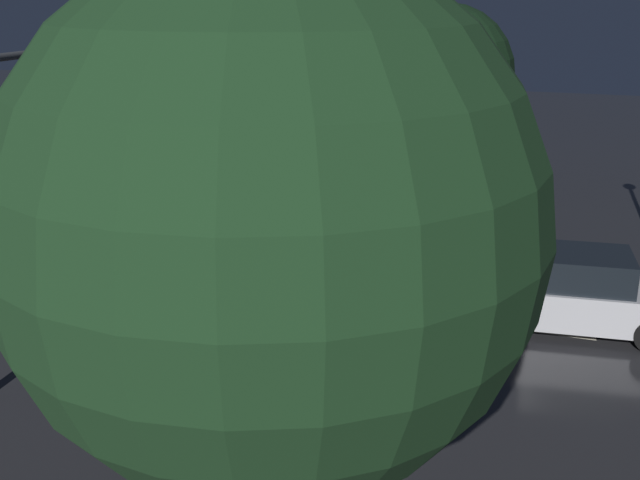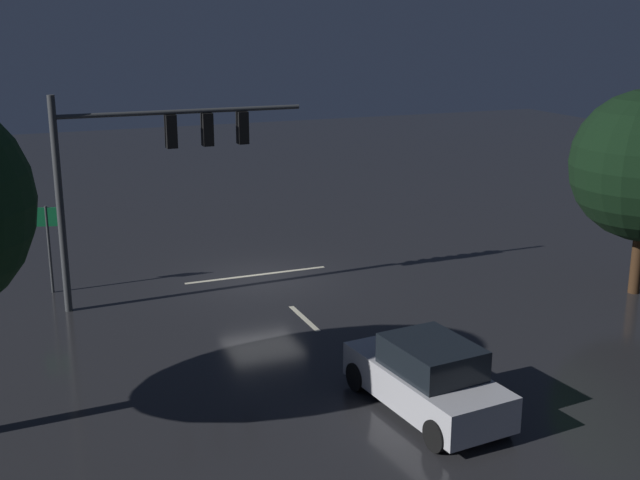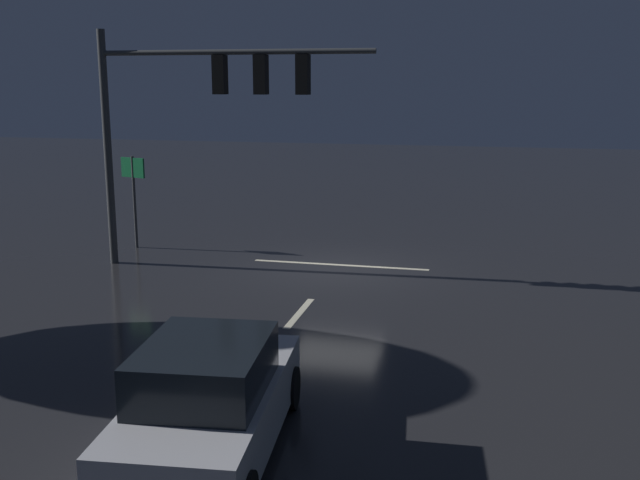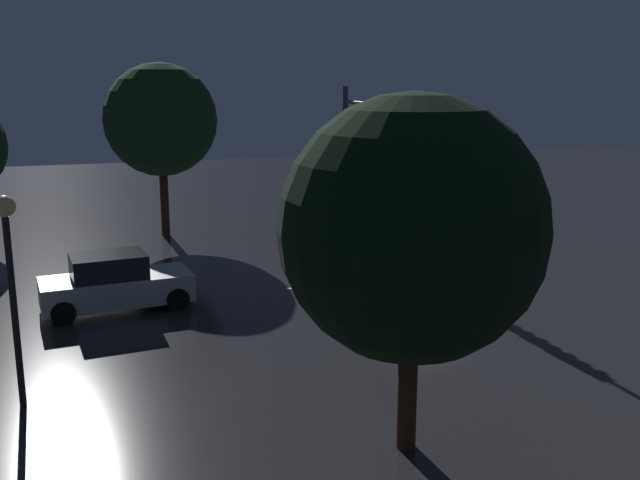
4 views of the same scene
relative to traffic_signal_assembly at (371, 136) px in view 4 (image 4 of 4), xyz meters
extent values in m
plane|color=#232326|center=(-3.57, -0.69, -4.61)|extent=(80.00, 80.00, 0.00)
cylinder|color=#383A3D|center=(2.75, 0.02, -1.39)|extent=(0.22, 0.22, 6.44)
cylinder|color=#383A3D|center=(-0.97, 0.02, 1.19)|extent=(7.45, 0.14, 0.14)
cube|color=black|center=(-0.60, 0.02, 0.62)|extent=(0.32, 0.36, 1.00)
sphere|color=red|center=(-0.60, -0.17, 0.94)|extent=(0.20, 0.20, 0.20)
sphere|color=black|center=(-0.60, -0.17, 0.62)|extent=(0.20, 0.20, 0.20)
sphere|color=black|center=(-0.60, -0.17, 0.30)|extent=(0.20, 0.20, 0.20)
cube|color=black|center=(-1.71, 0.02, 0.62)|extent=(0.32, 0.36, 1.00)
sphere|color=red|center=(-1.71, -0.17, 0.94)|extent=(0.20, 0.20, 0.20)
sphere|color=black|center=(-1.71, -0.17, 0.62)|extent=(0.20, 0.20, 0.20)
sphere|color=black|center=(-1.71, -0.17, 0.30)|extent=(0.20, 0.20, 0.20)
cube|color=black|center=(-2.83, 0.02, 0.62)|extent=(0.32, 0.36, 1.00)
sphere|color=red|center=(-2.83, -0.17, 0.94)|extent=(0.20, 0.20, 0.20)
sphere|color=black|center=(-2.83, -0.17, 0.62)|extent=(0.20, 0.20, 0.20)
sphere|color=black|center=(-2.83, -0.17, 0.30)|extent=(0.20, 0.20, 0.20)
cube|color=beige|center=(-3.57, 3.31, -4.61)|extent=(0.16, 2.20, 0.01)
cube|color=beige|center=(-3.57, 9.31, -4.61)|extent=(0.16, 2.20, 0.01)
cube|color=beige|center=(-3.57, -1.18, -4.61)|extent=(5.00, 0.16, 0.01)
cube|color=#B7B7BC|center=(-4.00, 9.73, -3.99)|extent=(2.21, 4.46, 0.80)
cube|color=black|center=(-4.02, 9.93, -3.25)|extent=(1.80, 2.25, 0.68)
cylinder|color=black|center=(-3.01, 8.22, -4.27)|extent=(0.29, 0.70, 0.68)
cylinder|color=black|center=(-4.68, 8.06, -4.27)|extent=(0.29, 0.70, 0.68)
cylinder|color=black|center=(-3.32, 11.41, -4.27)|extent=(0.29, 0.70, 0.68)
cylinder|color=black|center=(-4.99, 11.24, -4.27)|extent=(0.29, 0.70, 0.68)
sphere|color=#F9EFC6|center=(-3.14, 7.69, -3.94)|extent=(0.20, 0.20, 0.20)
sphere|color=#F9EFC6|center=(-4.44, 7.56, -3.94)|extent=(0.20, 0.20, 0.20)
cylinder|color=black|center=(-10.04, 11.99, -2.59)|extent=(0.14, 0.14, 4.04)
sphere|color=#F9D88C|center=(-10.04, 11.99, -0.39)|extent=(0.44, 0.44, 0.44)
cylinder|color=#383A3D|center=(3.04, -1.94, -3.19)|extent=(0.09, 0.09, 2.84)
cube|color=#0F6033|center=(3.04, -1.94, -2.12)|extent=(0.88, 0.32, 0.60)
cylinder|color=#382314|center=(-14.20, 5.15, -3.43)|extent=(0.36, 0.36, 2.37)
sphere|color=black|center=(-14.20, 5.15, -0.48)|extent=(4.70, 4.70, 4.70)
cylinder|color=#382314|center=(6.09, 7.13, -2.99)|extent=(0.36, 0.36, 3.24)
sphere|color=#163319|center=(6.09, 7.13, 0.42)|extent=(4.79, 4.79, 4.79)
camera|label=1|loc=(11.96, 9.58, 2.37)|focal=42.98mm
camera|label=2|loc=(4.57, 24.43, 3.98)|focal=46.11mm
camera|label=3|loc=(-7.61, 18.55, 0.49)|focal=41.38mm
camera|label=4|loc=(-25.14, 10.52, 2.00)|focal=40.07mm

